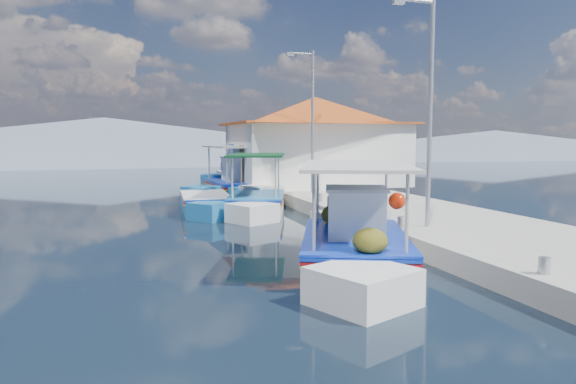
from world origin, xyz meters
name	(u,v)px	position (x,y,z in m)	size (l,w,h in m)	color
ground	(286,276)	(0.00, 0.00, 0.00)	(160.00, 160.00, 0.00)	black
quay	(397,213)	(5.90, 6.00, 0.25)	(5.00, 44.00, 0.50)	#A9A69E
bollards	(350,207)	(3.80, 5.25, 0.65)	(0.20, 17.20, 0.30)	#A5A8AD
main_caique	(352,245)	(1.67, 0.38, 0.49)	(4.08, 7.18, 2.55)	white
caique_green_canopy	(256,203)	(1.71, 9.37, 0.37)	(3.33, 6.33, 2.49)	white
caique_blue_hull	(205,204)	(-0.15, 10.18, 0.28)	(2.00, 5.91, 1.05)	#1C6AA9
caique_far	(235,186)	(2.10, 15.12, 0.51)	(2.62, 7.79, 2.73)	#1C6AA9
harbor_building	(315,139)	(6.20, 15.00, 2.78)	(10.49, 10.49, 4.40)	white
lamp_post_near	(427,100)	(4.51, 2.00, 3.85)	(1.21, 0.14, 6.00)	#A5A8AD
lamp_post_far	(311,114)	(4.51, 11.00, 3.85)	(1.21, 0.14, 6.00)	#A5A8AD
mountain_ridge	(203,144)	(6.54, 56.00, 2.04)	(171.40, 96.00, 5.50)	slate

